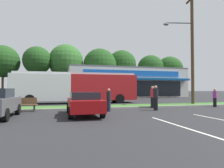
% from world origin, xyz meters
% --- Properties ---
extents(grass_median, '(56.00, 2.20, 0.12)m').
position_xyz_m(grass_median, '(0.00, 14.00, 0.06)').
color(grass_median, '#386B28').
rests_on(grass_median, ground_plane).
extents(curb_lip, '(56.00, 0.24, 0.12)m').
position_xyz_m(curb_lip, '(0.00, 12.78, 0.06)').
color(curb_lip, '#99968C').
rests_on(curb_lip, ground_plane).
extents(parking_stripe_0, '(0.12, 4.80, 0.01)m').
position_xyz_m(parking_stripe_0, '(-2.35, 5.30, 0.00)').
color(parking_stripe_0, silver).
rests_on(parking_stripe_0, ground_plane).
extents(storefront_building, '(22.36, 14.92, 5.61)m').
position_xyz_m(storefront_building, '(5.32, 36.79, 2.81)').
color(storefront_building, beige).
rests_on(storefront_building, ground_plane).
extents(tree_far_left, '(6.83, 6.83, 10.81)m').
position_xyz_m(tree_far_left, '(-19.18, 43.31, 7.38)').
color(tree_far_left, '#473323').
rests_on(tree_far_left, ground_plane).
extents(tree_left, '(6.03, 6.03, 10.72)m').
position_xyz_m(tree_left, '(-12.23, 42.22, 7.69)').
color(tree_left, '#473323').
rests_on(tree_left, ground_plane).
extents(tree_mid_left, '(7.84, 7.84, 11.77)m').
position_xyz_m(tree_mid_left, '(-6.14, 43.29, 7.84)').
color(tree_mid_left, '#473323').
rests_on(tree_mid_left, ground_plane).
extents(tree_mid, '(7.79, 7.79, 11.04)m').
position_xyz_m(tree_mid, '(1.60, 42.49, 7.14)').
color(tree_mid, '#473323').
rests_on(tree_mid, ground_plane).
extents(tree_mid_right, '(7.45, 7.45, 11.60)m').
position_xyz_m(tree_mid_right, '(8.00, 45.53, 7.86)').
color(tree_mid_right, '#473323').
rests_on(tree_mid_right, ground_plane).
extents(tree_right, '(6.98, 6.98, 10.48)m').
position_xyz_m(tree_right, '(15.69, 44.49, 6.98)').
color(tree_right, '#473323').
rests_on(tree_right, ground_plane).
extents(tree_far_right, '(7.13, 7.13, 10.30)m').
position_xyz_m(tree_far_right, '(21.08, 44.09, 6.72)').
color(tree_far_right, '#473323').
rests_on(tree_far_right, ground_plane).
extents(utility_pole, '(3.14, 2.38, 11.08)m').
position_xyz_m(utility_pole, '(5.10, 14.25, 5.89)').
color(utility_pole, '#4C3826').
rests_on(utility_pole, ground_plane).
extents(city_bus, '(12.88, 2.83, 3.25)m').
position_xyz_m(city_bus, '(-5.54, 19.11, 1.77)').
color(city_bus, '#AD191E').
rests_on(city_bus, ground_plane).
extents(bus_stop_bench, '(1.60, 0.45, 0.95)m').
position_xyz_m(bus_stop_bench, '(-9.49, 12.19, 0.50)').
color(bus_stop_bench, brown).
rests_on(bus_stop_bench, ground_plane).
extents(car_2, '(1.89, 4.43, 1.35)m').
position_xyz_m(car_2, '(-5.82, 9.57, 0.72)').
color(car_2, maroon).
rests_on(car_2, ground_plane).
extents(pedestrian_near_bench, '(0.36, 0.36, 1.78)m').
position_xyz_m(pedestrian_near_bench, '(-0.53, 10.81, 0.90)').
color(pedestrian_near_bench, black).
rests_on(pedestrian_near_bench, ground_plane).
extents(pedestrian_by_pole, '(0.32, 0.32, 1.57)m').
position_xyz_m(pedestrian_by_pole, '(-3.97, 10.99, 0.79)').
color(pedestrian_by_pole, '#1E2338').
rests_on(pedestrian_by_pole, ground_plane).
extents(pedestrian_mid, '(0.36, 0.36, 1.77)m').
position_xyz_m(pedestrian_mid, '(0.06, 12.49, 0.89)').
color(pedestrian_mid, black).
rests_on(pedestrian_mid, ground_plane).
extents(pedestrian_far, '(0.32, 0.32, 1.57)m').
position_xyz_m(pedestrian_far, '(5.56, 11.84, 0.79)').
color(pedestrian_far, black).
rests_on(pedestrian_far, ground_plane).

